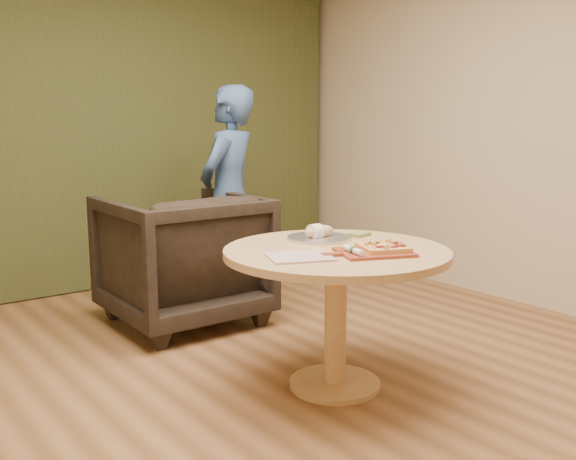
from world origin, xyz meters
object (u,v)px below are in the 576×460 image
Objects in this scene: pedestal_table at (336,275)px; bread_roll at (318,232)px; flatbread_pizza at (383,247)px; armchair at (182,252)px; person_standing at (229,197)px; serving_tray at (319,238)px; pizza_paddle at (372,252)px; cutlery_roll at (354,250)px.

bread_roll reaches higher than pedestal_table.
flatbread_pizza reaches higher than pedestal_table.
person_standing is at bearing -158.53° from armchair.
serving_tray reaches higher than pedestal_table.
pizza_paddle is 1.65× the size of flatbread_pizza.
flatbread_pizza is at bearing -85.31° from bread_roll.
pizza_paddle is 0.12m from cutlery_roll.
flatbread_pizza is (0.12, -0.21, 0.17)m from pedestal_table.
bread_roll is (-0.04, 0.47, 0.02)m from flatbread_pizza.
armchair reaches higher than pedestal_table.
person_standing is at bearing 78.24° from serving_tray.
serving_tray is 1.26m from armchair.
pizza_paddle is at bearing -93.51° from bread_roll.
serving_tray is at bearing 0.00° from bread_roll.
pizza_paddle is at bearing 7.09° from cutlery_roll.
pizza_paddle is at bearing -94.62° from serving_tray.
armchair is at bearing 118.28° from pizza_paddle.
bread_roll is 1.45m from person_standing.
bread_roll reaches higher than pizza_paddle.
pedestal_table is 3.27× the size of serving_tray.
person_standing is (0.44, 1.85, 0.05)m from cutlery_roll.
bread_roll is (-0.01, -0.00, 0.04)m from serving_tray.
armchair is (-0.24, 1.68, -0.28)m from flatbread_pizza.
pizza_paddle is 0.29× the size of person_standing.
person_standing is at bearing 76.86° from pedestal_table.
cutlery_roll is 0.20× the size of armchair.
cutlery_roll is 0.12× the size of person_standing.
pizza_paddle is (0.06, -0.20, 0.15)m from pedestal_table.
pizza_paddle is 1.90m from person_standing.
serving_tray reaches higher than pizza_paddle.
person_standing reaches higher than flatbread_pizza.
pizza_paddle is 2.46× the size of bread_roll.
person_standing is at bearing 77.89° from bread_roll.
bread_roll is (0.03, 0.45, 0.04)m from pizza_paddle.
flatbread_pizza is 0.81× the size of serving_tray.
armchair is (-0.12, 1.47, -0.11)m from pedestal_table.
cutlery_roll is at bearing -164.31° from pizza_paddle.
flatbread_pizza is 1.45× the size of cutlery_roll.
pizza_paddle is at bearing -73.96° from pedestal_table.
person_standing is (0.39, 1.67, 0.22)m from pedestal_table.
serving_tray is at bearing 84.81° from cutlery_roll.
pedestal_table is at bearing 128.29° from pizza_paddle.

